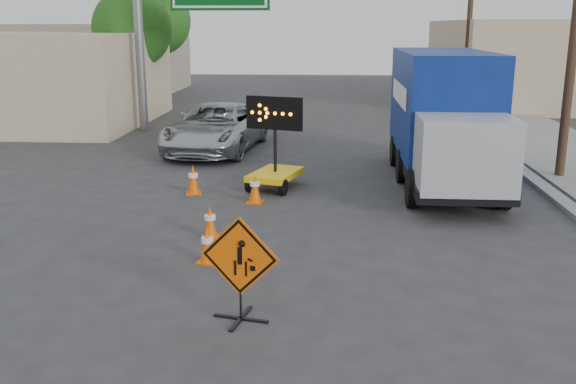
# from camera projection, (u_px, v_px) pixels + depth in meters

# --- Properties ---
(ground) EXTENTS (100.00, 100.00, 0.00)m
(ground) POSITION_uv_depth(u_px,v_px,m) (233.00, 330.00, 9.40)
(ground) COLOR #2D2D30
(ground) RESTS_ON ground
(curb_right) EXTENTS (0.40, 60.00, 0.12)m
(curb_right) POSITION_uv_depth(u_px,v_px,m) (490.00, 146.00, 23.40)
(curb_right) COLOR gray
(curb_right) RESTS_ON ground
(sidewalk_right) EXTENTS (4.00, 60.00, 0.15)m
(sidewalk_right) POSITION_uv_depth(u_px,v_px,m) (554.00, 146.00, 23.25)
(sidewalk_right) COLOR gray
(sidewalk_right) RESTS_ON ground
(storefront_left_far) EXTENTS (12.00, 10.00, 4.40)m
(storefront_left_far) POSITION_uv_depth(u_px,v_px,m) (85.00, 58.00, 42.63)
(storefront_left_far) COLOR gray
(storefront_left_far) RESTS_ON ground
(building_right_far) EXTENTS (10.00, 14.00, 4.60)m
(building_right_far) POSITION_uv_depth(u_px,v_px,m) (533.00, 62.00, 36.95)
(building_right_far) COLOR #C8AE90
(building_right_far) RESTS_ON ground
(highway_gantry) EXTENTS (6.18, 0.38, 6.90)m
(highway_gantry) POSITION_uv_depth(u_px,v_px,m) (187.00, 6.00, 25.74)
(highway_gantry) COLOR slate
(highway_gantry) RESTS_ON ground
(utility_pole_far) EXTENTS (1.80, 0.26, 9.00)m
(utility_pole_far) POSITION_uv_depth(u_px,v_px,m) (470.00, 18.00, 30.88)
(utility_pole_far) COLOR #482F1E
(utility_pole_far) RESTS_ON ground
(tree_left_near) EXTENTS (3.71, 3.71, 6.03)m
(tree_left_near) POSITION_uv_depth(u_px,v_px,m) (132.00, 29.00, 30.10)
(tree_left_near) COLOR #482F1E
(tree_left_near) RESTS_ON ground
(tree_left_far) EXTENTS (4.10, 4.10, 6.66)m
(tree_left_far) POSITION_uv_depth(u_px,v_px,m) (156.00, 21.00, 37.78)
(tree_left_far) COLOR #482F1E
(tree_left_far) RESTS_ON ground
(construction_sign) EXTENTS (1.21, 0.87, 1.64)m
(construction_sign) POSITION_uv_depth(u_px,v_px,m) (240.00, 266.00, 9.52)
(construction_sign) COLOR black
(construction_sign) RESTS_ON ground
(arrow_board) EXTENTS (1.54, 2.00, 2.52)m
(arrow_board) POSITION_uv_depth(u_px,v_px,m) (275.00, 168.00, 17.42)
(arrow_board) COLOR yellow
(arrow_board) RESTS_ON ground
(pickup_truck) EXTENTS (3.39, 6.18, 1.64)m
(pickup_truck) POSITION_uv_depth(u_px,v_px,m) (216.00, 128.00, 22.69)
(pickup_truck) COLOR #B8BBC0
(pickup_truck) RESTS_ON ground
(box_truck) EXTENTS (2.51, 7.67, 3.64)m
(box_truck) POSITION_uv_depth(u_px,v_px,m) (444.00, 125.00, 17.77)
(box_truck) COLOR black
(box_truck) RESTS_ON ground
(cone_a) EXTENTS (0.45, 0.45, 0.70)m
(cone_a) POSITION_uv_depth(u_px,v_px,m) (207.00, 245.00, 12.00)
(cone_a) COLOR #EC5704
(cone_a) RESTS_ON ground
(cone_b) EXTENTS (0.45, 0.45, 0.72)m
(cone_b) POSITION_uv_depth(u_px,v_px,m) (210.00, 222.00, 13.39)
(cone_b) COLOR #EC5704
(cone_b) RESTS_ON ground
(cone_c) EXTENTS (0.43, 0.43, 0.77)m
(cone_c) POSITION_uv_depth(u_px,v_px,m) (255.00, 188.00, 16.07)
(cone_c) COLOR #EC5704
(cone_c) RESTS_ON ground
(cone_d) EXTENTS (0.48, 0.48, 0.78)m
(cone_d) POSITION_uv_depth(u_px,v_px,m) (193.00, 179.00, 16.94)
(cone_d) COLOR #EC5704
(cone_d) RESTS_ON ground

